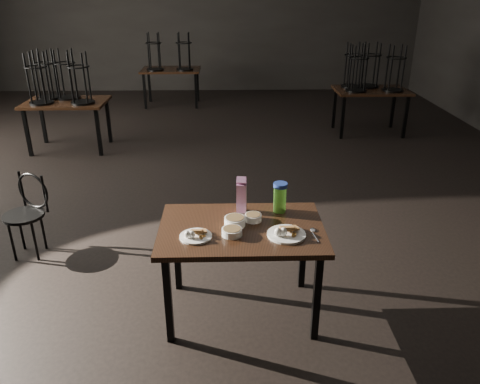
{
  "coord_description": "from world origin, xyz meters",
  "views": [
    {
      "loc": [
        0.57,
        -5.34,
        2.37
      ],
      "look_at": [
        0.66,
        -1.95,
        0.85
      ],
      "focal_mm": 35.0,
      "sensor_mm": 36.0,
      "label": 1
    }
  ],
  "objects_px": {
    "water_bottle": "(280,197)",
    "bentwood_chair": "(28,208)",
    "juice_carton": "(241,195)",
    "main_table": "(241,236)"
  },
  "relations": [
    {
      "from": "water_bottle",
      "to": "bentwood_chair",
      "type": "distance_m",
      "value": 2.4
    },
    {
      "from": "water_bottle",
      "to": "bentwood_chair",
      "type": "xyz_separation_m",
      "value": [
        -2.26,
        0.7,
        -0.41
      ]
    },
    {
      "from": "juice_carton",
      "to": "water_bottle",
      "type": "relative_size",
      "value": 1.22
    },
    {
      "from": "main_table",
      "to": "bentwood_chair",
      "type": "distance_m",
      "value": 2.19
    },
    {
      "from": "bentwood_chair",
      "to": "water_bottle",
      "type": "bearing_deg",
      "value": 7.42
    },
    {
      "from": "main_table",
      "to": "juice_carton",
      "type": "distance_m",
      "value": 0.34
    },
    {
      "from": "main_table",
      "to": "juice_carton",
      "type": "bearing_deg",
      "value": 88.35
    },
    {
      "from": "juice_carton",
      "to": "main_table",
      "type": "bearing_deg",
      "value": -91.65
    },
    {
      "from": "bentwood_chair",
      "to": "juice_carton",
      "type": "bearing_deg",
      "value": 5.26
    },
    {
      "from": "juice_carton",
      "to": "bentwood_chair",
      "type": "relative_size",
      "value": 0.37
    }
  ]
}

